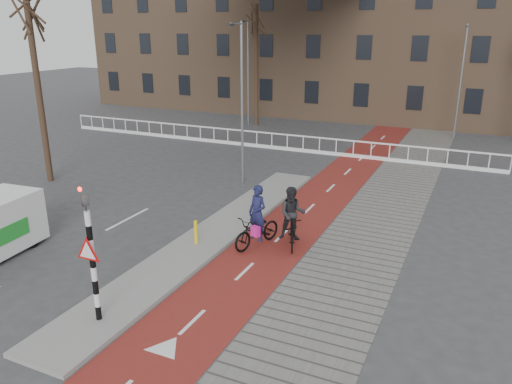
% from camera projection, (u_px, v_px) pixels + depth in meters
% --- Properties ---
extents(ground, '(120.00, 120.00, 0.00)m').
position_uv_depth(ground, '(165.00, 291.00, 14.01)').
color(ground, '#38383A').
rests_on(ground, ground).
extents(bike_lane, '(2.50, 60.00, 0.01)m').
position_uv_depth(bike_lane, '(324.00, 195.00, 22.02)').
color(bike_lane, maroon).
rests_on(bike_lane, ground).
extents(sidewalk, '(3.00, 60.00, 0.01)m').
position_uv_depth(sidewalk, '(388.00, 204.00, 20.90)').
color(sidewalk, slate).
rests_on(sidewalk, ground).
extents(curb_island, '(1.80, 16.00, 0.12)m').
position_uv_depth(curb_island, '(214.00, 234.00, 17.71)').
color(curb_island, gray).
rests_on(curb_island, ground).
extents(traffic_signal, '(0.80, 0.80, 3.68)m').
position_uv_depth(traffic_signal, '(91.00, 251.00, 11.87)').
color(traffic_signal, black).
rests_on(traffic_signal, curb_island).
extents(bollard, '(0.12, 0.12, 0.81)m').
position_uv_depth(bollard, '(196.00, 232.00, 16.71)').
color(bollard, yellow).
rests_on(bollard, curb_island).
extents(cyclist_near, '(1.34, 2.19, 2.13)m').
position_uv_depth(cyclist_near, '(257.00, 226.00, 16.67)').
color(cyclist_near, black).
rests_on(cyclist_near, bike_lane).
extents(cyclist_far, '(1.23, 2.01, 2.07)m').
position_uv_depth(cyclist_far, '(292.00, 222.00, 16.63)').
color(cyclist_far, black).
rests_on(cyclist_far, bike_lane).
extents(railing, '(28.00, 0.10, 0.99)m').
position_uv_depth(railing, '(257.00, 142.00, 30.53)').
color(railing, silver).
rests_on(railing, ground).
extents(townhouse_row, '(46.00, 10.00, 15.90)m').
position_uv_depth(townhouse_row, '(357.00, 16.00, 40.27)').
color(townhouse_row, '#7F6047').
rests_on(townhouse_row, ground).
extents(tree_left, '(0.29, 0.29, 8.99)m').
position_uv_depth(tree_left, '(38.00, 86.00, 22.61)').
color(tree_left, black).
rests_on(tree_left, ground).
extents(tree_mid, '(0.29, 0.29, 8.51)m').
position_uv_depth(tree_mid, '(256.00, 67.00, 36.17)').
color(tree_mid, black).
rests_on(tree_mid, ground).
extents(streetlight_near, '(0.12, 0.12, 7.27)m').
position_uv_depth(streetlight_near, '(242.00, 106.00, 22.46)').
color(streetlight_near, slate).
rests_on(streetlight_near, ground).
extents(streetlight_left, '(0.12, 0.12, 7.50)m').
position_uv_depth(streetlight_left, '(248.00, 74.00, 36.52)').
color(streetlight_left, slate).
rests_on(streetlight_left, ground).
extents(streetlight_right, '(0.12, 0.12, 7.20)m').
position_uv_depth(streetlight_right, '(460.00, 83.00, 31.90)').
color(streetlight_right, slate).
rests_on(streetlight_right, ground).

